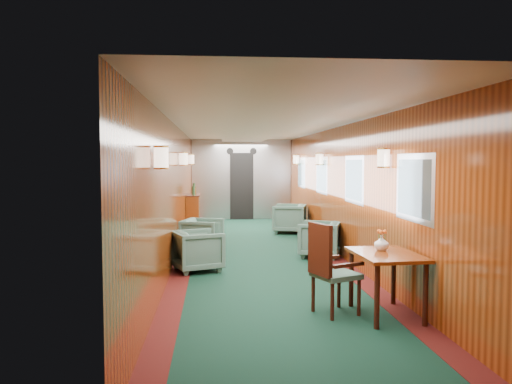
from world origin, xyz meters
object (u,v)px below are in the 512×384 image
armchair_right_near (319,239)px  armchair_left_far (202,236)px  armchair_left_near (198,251)px  armchair_right_far (289,218)px  dining_table (386,263)px  credenza (193,213)px  side_chair (329,265)px

armchair_right_near → armchair_left_far: bearing=-86.9°
armchair_left_near → armchair_right_far: size_ratio=0.92×
armchair_right_near → dining_table: bearing=20.2°
dining_table → credenza: 7.31m
armchair_left_far → armchair_right_near: size_ratio=0.99×
credenza → armchair_right_near: 4.18m
credenza → armchair_right_near: credenza is taller
credenza → armchair_left_far: credenza is taller
dining_table → armchair_left_far: dining_table is taller
armchair_right_far → armchair_left_near: bearing=-11.9°
side_chair → armchair_right_near: 3.47m
side_chair → armchair_left_near: 2.90m
credenza → armchair_left_near: 4.37m
armchair_left_near → armchair_right_near: size_ratio=1.00×
side_chair → armchair_left_near: (-1.57, 2.43, -0.25)m
credenza → armchair_left_near: size_ratio=1.69×
side_chair → credenza: bearing=82.1°
armchair_left_near → armchair_right_near: bearing=-86.4°
side_chair → armchair_right_far: size_ratio=1.36×
credenza → side_chair: bearing=-75.0°
armchair_right_near → armchair_right_far: bearing=-158.5°
armchair_right_far → side_chair: bearing=10.8°
dining_table → side_chair: bearing=169.3°
dining_table → credenza: bearing=106.6°
armchair_left_far → armchair_right_near: 2.24m
armchair_left_near → armchair_left_far: size_ratio=1.00×
dining_table → side_chair: 0.65m
armchair_right_near → armchair_right_far: (-0.09, 3.09, 0.03)m
armchair_right_near → side_chair: bearing=9.6°
side_chair → armchair_right_far: 6.52m
armchair_left_near → armchair_right_near: 2.39m
side_chair → credenza: size_ratio=0.87×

